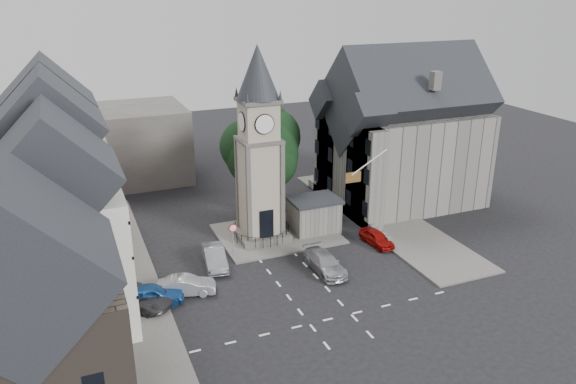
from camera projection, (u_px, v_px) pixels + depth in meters
name	position (u px, v px, depth m)	size (l,w,h in m)	color
ground	(297.00, 280.00, 41.40)	(120.00, 120.00, 0.00)	black
pavement_west	(113.00, 274.00, 42.12)	(6.00, 30.00, 0.14)	#595651
pavement_east	(381.00, 216.00, 52.57)	(6.00, 26.00, 0.14)	#595651
central_island	(277.00, 234.00, 48.83)	(10.00, 8.00, 0.16)	#595651
road_markings	(330.00, 319.00, 36.63)	(20.00, 8.00, 0.01)	silver
clock_tower	(259.00, 147.00, 45.47)	(4.86, 4.86, 16.25)	#4C4944
stone_shelter	(314.00, 215.00, 49.06)	(4.30, 3.30, 3.08)	#63605B
town_tree	(262.00, 142.00, 50.92)	(7.20, 7.20, 10.80)	black
warning_sign_post	(233.00, 234.00, 44.25)	(0.70, 0.19, 2.85)	black
terrace_pink	(55.00, 159.00, 47.42)	(8.10, 7.60, 12.80)	#C68891
terrace_cream	(57.00, 190.00, 40.50)	(8.10, 7.60, 12.80)	beige
terrace_tudor	(61.00, 238.00, 33.71)	(8.10, 7.60, 12.00)	silver
building_sw_stone	(35.00, 338.00, 25.67)	(8.60, 7.60, 10.40)	#443A33
backdrop_west	(91.00, 148.00, 59.97)	(20.00, 10.00, 8.00)	#4C4944
east_building	(401.00, 140.00, 54.27)	(14.40, 11.40, 12.60)	#63605B
east_boundary_wall	(345.00, 209.00, 53.17)	(0.40, 16.00, 0.90)	#63605B
flagpole	(369.00, 162.00, 45.25)	(3.68, 0.10, 2.74)	white
car_west_blue	(150.00, 295.00, 37.95)	(1.82, 4.53, 1.54)	navy
car_west_silver	(186.00, 286.00, 39.34)	(1.42, 4.07, 1.34)	#B0B2B9
car_west_grey	(135.00, 296.00, 37.92)	(2.47, 5.37, 1.49)	#333336
car_island_silver	(215.00, 257.00, 43.25)	(1.56, 4.47, 1.47)	gray
car_island_east	(325.00, 263.00, 42.48)	(1.91, 4.71, 1.37)	#9B9DA2
car_east_red	(377.00, 238.00, 46.81)	(1.46, 3.62, 1.23)	#8E0A07
pedestrian	(336.00, 208.00, 52.12)	(0.67, 0.44, 1.83)	#ABA58D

